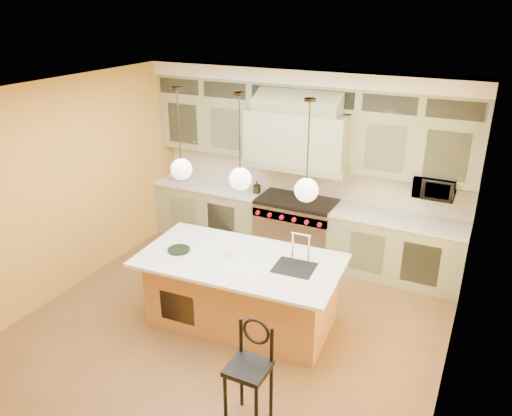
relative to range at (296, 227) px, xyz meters
The scene contains 18 objects.
floor 2.20m from the range, 90.00° to the right, with size 5.00×5.00×0.00m, color brown.
ceiling 3.23m from the range, 90.00° to the right, with size 5.00×5.00×0.00m, color white.
wall_back 1.03m from the range, 90.00° to the left, with size 5.00×5.00×0.00m, color #C08C34.
wall_front 4.74m from the range, 90.00° to the right, with size 5.00×5.00×0.00m, color #C08C34.
wall_left 3.43m from the range, 139.39° to the right, with size 5.00×5.00×0.00m, color #C08C34.
wall_right 3.43m from the range, 40.61° to the right, with size 5.00×5.00×0.00m, color #C08C34.
back_cabinetry 0.95m from the range, 90.00° to the left, with size 5.00×0.77×2.90m.
range is the anchor object (origin of this frame).
kitchen_island 1.97m from the range, 87.87° to the right, with size 2.52×1.45×1.35m.
counter_stool 3.49m from the range, 75.05° to the right, with size 0.38×0.38×1.09m.
microwave 2.18m from the range, ahead, with size 0.54×0.37×0.30m, color black.
oil_bottle_a 2.21m from the range, behind, with size 0.12×0.12×0.31m, color black.
oil_bottle_b 0.90m from the range, behind, with size 0.09×0.10×0.21m, color black.
fruit_bowl 2.32m from the range, behind, with size 0.25×0.25×0.06m, color beige.
cup 2.05m from the range, 92.07° to the right, with size 0.09×0.09×0.09m, color white.
pendant_left 2.56m from the range, 110.42° to the right, with size 0.26×0.26×1.11m.
pendant_center 2.45m from the range, 88.03° to the right, with size 0.26×0.26×1.11m.
pendant_right 2.60m from the range, 66.19° to the right, with size 0.26×0.26×1.11m.
Camera 1 is at (2.60, -4.52, 3.79)m, focal length 35.00 mm.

